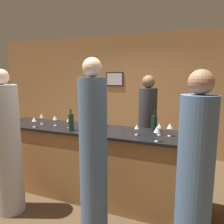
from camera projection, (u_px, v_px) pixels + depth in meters
ground_plane at (94, 196)px, 3.36m from camera, size 14.00×14.00×0.00m
back_wall at (137, 94)px, 5.25m from camera, size 8.00×0.08×2.80m
bar_counter at (94, 163)px, 3.27m from camera, size 3.21×0.69×1.07m
bartender at (147, 135)px, 3.61m from camera, size 0.30×0.30×1.84m
guest_0 at (93, 157)px, 2.37m from camera, size 0.30×0.30×2.02m
guest_1 at (194, 182)px, 1.95m from camera, size 0.32×0.32×1.89m
guest_2 at (7, 148)px, 2.87m from camera, size 0.36×0.36×1.92m
wine_bottle_0 at (71, 122)px, 3.08m from camera, size 0.08×0.08×0.30m
wine_bottle_1 at (101, 118)px, 3.37m from camera, size 0.08×0.08×0.32m
wine_bottle_2 at (154, 123)px, 3.02m from camera, size 0.08×0.08×0.30m
wine_glass_0 at (157, 130)px, 2.55m from camera, size 0.08×0.08×0.19m
wine_glass_1 at (137, 127)px, 2.84m from camera, size 0.06×0.06×0.14m
wine_glass_2 at (34, 120)px, 3.27m from camera, size 0.07×0.07×0.15m
wine_glass_3 at (159, 126)px, 2.82m from camera, size 0.06×0.06×0.16m
wine_glass_4 at (69, 119)px, 3.22m from camera, size 0.07×0.07×0.17m
wine_glass_5 at (42, 116)px, 3.47m from camera, size 0.06×0.06×0.18m
wine_glass_6 at (170, 126)px, 2.78m from camera, size 0.08×0.08×0.17m
wine_glass_7 at (55, 118)px, 3.35m from camera, size 0.07×0.07×0.16m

